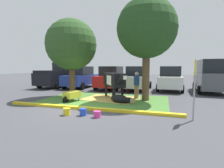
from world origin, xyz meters
name	(u,v)px	position (x,y,z in m)	size (l,w,h in m)	color
ground_plane	(85,108)	(0.00, 0.00, 0.00)	(80.00, 80.00, 0.00)	#424247
grass_island	(105,100)	(0.24, 2.17, 0.01)	(7.27, 4.63, 0.02)	#477A33
curb_yellow	(87,108)	(0.24, -0.29, 0.06)	(8.47, 0.24, 0.12)	yellow
hay_bedding	(111,99)	(0.49, 2.57, 0.03)	(3.20, 2.40, 0.04)	tan
shade_tree_left	(71,45)	(-2.10, 2.51, 3.35)	(3.22, 3.22, 4.98)	#4C3823
shade_tree_right	(147,29)	(2.58, 2.73, 4.11)	(3.41, 3.41, 5.85)	brown
cow_holstein	(114,80)	(0.69, 2.68, 1.16)	(2.10, 2.78, 1.62)	black
calf_lying	(120,99)	(1.34, 1.50, 0.24)	(1.33, 0.84, 0.48)	black
person_handler	(137,84)	(2.01, 3.04, 0.90)	(0.34, 0.53, 1.67)	#9E7F5B
wheelbarrow	(72,95)	(-1.38, 1.18, 0.39)	(0.88, 1.62, 0.63)	gold
parking_sign	(195,78)	(4.66, -0.66, 1.56)	(0.11, 0.44, 2.22)	#99999E
bucket_yellow	(67,111)	(-0.17, -1.35, 0.15)	(0.31, 0.31, 0.29)	yellow
bucket_blue	(83,112)	(0.50, -1.22, 0.15)	(0.30, 0.30, 0.29)	blue
bucket_pink	(97,114)	(1.15, -1.30, 0.13)	(0.30, 0.30, 0.25)	#EA3893
pickup_truck_black	(60,75)	(-6.40, 7.71, 1.11)	(2.38, 5.47, 2.42)	black
sedan_blue	(81,77)	(-3.95, 7.43, 0.98)	(2.15, 4.47, 2.02)	navy
sedan_red	(111,78)	(-0.92, 7.38, 0.98)	(2.15, 4.47, 2.02)	red
sedan_silver	(138,78)	(1.41, 7.48, 0.98)	(2.15, 4.47, 2.02)	silver
hatchback_white	(170,79)	(4.10, 7.88, 0.98)	(2.15, 4.47, 2.02)	silver
suv_dark_grey	(211,76)	(7.05, 7.58, 1.27)	(2.26, 4.67, 2.52)	#4C5156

